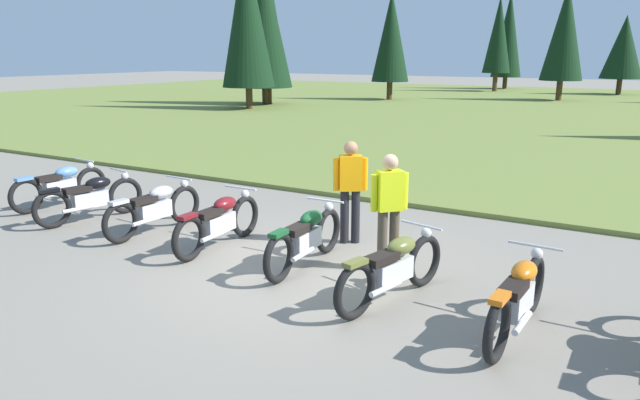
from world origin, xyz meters
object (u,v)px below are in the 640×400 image
object	(u,v)px
motorcycle_british_green	(306,237)
motorcycle_olive	(393,268)
motorcycle_silver	(155,208)
motorcycle_sky_blue	(60,185)
motorcycle_orange	(518,297)
rider_checking_bike	(389,205)
motorcycle_black	(91,197)
rider_near_row_end	(350,186)
motorcycle_maroon	(219,221)

from	to	relation	value
motorcycle_british_green	motorcycle_olive	world-z (taller)	same
motorcycle_british_green	motorcycle_silver	bearing A→B (deg)	178.14
motorcycle_sky_blue	motorcycle_orange	size ratio (longest dim) A/B	1.00
motorcycle_sky_blue	motorcycle_orange	bearing A→B (deg)	-6.85
motorcycle_silver	motorcycle_orange	distance (m)	6.25
motorcycle_olive	motorcycle_orange	world-z (taller)	same
motorcycle_orange	rider_checking_bike	bearing A→B (deg)	150.85
motorcycle_black	motorcycle_silver	distance (m)	1.58
motorcycle_silver	rider_checking_bike	xyz separation A→B (m)	(4.18, 0.37, 0.51)
rider_checking_bike	rider_near_row_end	distance (m)	1.32
rider_near_row_end	rider_checking_bike	bearing A→B (deg)	-38.50
motorcycle_british_green	motorcycle_olive	xyz separation A→B (m)	(1.58, -0.51, 0.00)
motorcycle_british_green	motorcycle_olive	size ratio (longest dim) A/B	1.02
motorcycle_silver	rider_checking_bike	size ratio (longest dim) A/B	1.26
motorcycle_silver	rider_near_row_end	bearing A→B (deg)	20.80
motorcycle_british_green	motorcycle_olive	bearing A→B (deg)	-17.99
motorcycle_maroon	rider_near_row_end	distance (m)	2.16
motorcycle_olive	motorcycle_silver	bearing A→B (deg)	172.53
motorcycle_sky_blue	rider_checking_bike	xyz separation A→B (m)	(7.13, 0.03, 0.51)
motorcycle_british_green	rider_checking_bike	bearing A→B (deg)	23.74
motorcycle_maroon	motorcycle_british_green	xyz separation A→B (m)	(1.62, -0.02, 0.00)
motorcycle_silver	rider_near_row_end	xyz separation A→B (m)	(3.14, 1.19, 0.51)
motorcycle_black	rider_checking_bike	bearing A→B (deg)	4.10
motorcycle_sky_blue	motorcycle_silver	size ratio (longest dim) A/B	1.00
motorcycle_black	motorcycle_british_green	size ratio (longest dim) A/B	0.98
motorcycle_black	motorcycle_british_green	bearing A→B (deg)	-0.76
motorcycle_silver	motorcycle_orange	bearing A→B (deg)	-6.98
motorcycle_maroon	motorcycle_olive	size ratio (longest dim) A/B	1.02
motorcycle_sky_blue	motorcycle_british_green	distance (m)	6.06
motorcycle_sky_blue	motorcycle_maroon	xyz separation A→B (m)	(4.43, -0.42, 0.00)
motorcycle_sky_blue	motorcycle_silver	distance (m)	2.97
motorcycle_sky_blue	motorcycle_silver	world-z (taller)	same
motorcycle_british_green	rider_near_row_end	bearing A→B (deg)	87.90
motorcycle_olive	rider_near_row_end	distance (m)	2.42
motorcycle_sky_blue	motorcycle_maroon	distance (m)	4.45
motorcycle_sky_blue	motorcycle_orange	distance (m)	9.22
rider_near_row_end	motorcycle_silver	bearing A→B (deg)	-159.20
motorcycle_olive	motorcycle_orange	size ratio (longest dim) A/B	0.98
rider_near_row_end	motorcycle_british_green	bearing A→B (deg)	-92.10
motorcycle_british_green	motorcycle_olive	distance (m)	1.66
motorcycle_silver	motorcycle_british_green	size ratio (longest dim) A/B	1.00
rider_near_row_end	motorcycle_olive	bearing A→B (deg)	-49.78
motorcycle_olive	rider_checking_bike	distance (m)	1.22
motorcycle_maroon	motorcycle_orange	bearing A→B (deg)	-8.21
motorcycle_silver	rider_near_row_end	size ratio (longest dim) A/B	1.26
motorcycle_orange	rider_near_row_end	world-z (taller)	rider_near_row_end
motorcycle_olive	rider_checking_bike	xyz separation A→B (m)	(-0.50, 0.99, 0.51)
rider_near_row_end	motorcycle_maroon	bearing A→B (deg)	-142.65
motorcycle_sky_blue	rider_checking_bike	bearing A→B (deg)	0.27
motorcycle_silver	rider_near_row_end	world-z (taller)	rider_near_row_end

